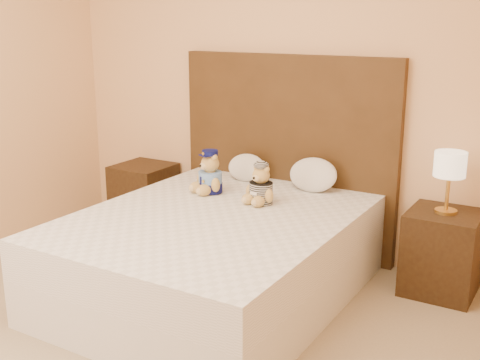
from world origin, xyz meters
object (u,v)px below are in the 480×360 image
(nightstand_left, at_px, (145,196))
(teddy_police, at_px, (210,172))
(lamp, at_px, (450,167))
(pillow_right, at_px, (313,173))
(bed, at_px, (215,255))
(pillow_left, at_px, (246,166))
(nightstand_right, at_px, (442,252))
(teddy_prisoner, at_px, (261,184))

(nightstand_left, height_order, teddy_police, teddy_police)
(lamp, distance_m, teddy_police, 1.61)
(pillow_right, bearing_deg, bed, -110.17)
(bed, height_order, pillow_left, pillow_left)
(nightstand_left, bearing_deg, pillow_right, 1.11)
(nightstand_left, distance_m, nightstand_right, 2.50)
(nightstand_left, relative_size, pillow_right, 1.51)
(teddy_police, distance_m, pillow_right, 0.74)
(nightstand_right, relative_size, pillow_right, 1.51)
(bed, height_order, lamp, lamp)
(lamp, relative_size, pillow_left, 1.29)
(nightstand_left, bearing_deg, nightstand_right, 0.00)
(nightstand_right, relative_size, pillow_left, 1.77)
(lamp, bearing_deg, pillow_left, 178.86)
(bed, distance_m, pillow_right, 0.97)
(nightstand_left, xyz_separation_m, pillow_right, (1.55, 0.03, 0.40))
(bed, xyz_separation_m, lamp, (1.25, 0.80, 0.57))
(nightstand_left, xyz_separation_m, nightstand_right, (2.50, 0.00, 0.00))
(pillow_right, bearing_deg, pillow_left, 180.00)
(nightstand_right, bearing_deg, teddy_prisoner, -158.81)
(nightstand_left, xyz_separation_m, pillow_left, (1.00, 0.03, 0.38))
(lamp, xyz_separation_m, teddy_prisoner, (-1.12, -0.43, -0.16))
(nightstand_right, height_order, teddy_prisoner, teddy_prisoner)
(teddy_police, bearing_deg, pillow_right, 58.13)
(nightstand_right, xyz_separation_m, pillow_right, (-0.95, 0.03, 0.40))
(lamp, bearing_deg, teddy_police, -165.85)
(bed, xyz_separation_m, nightstand_right, (1.25, 0.80, -0.00))
(pillow_left, xyz_separation_m, pillow_right, (0.56, 0.00, 0.02))
(pillow_right, bearing_deg, teddy_prisoner, -110.42)
(bed, bearing_deg, lamp, 32.62)
(teddy_prisoner, xyz_separation_m, pillow_left, (-0.38, 0.46, -0.03))
(bed, distance_m, nightstand_left, 1.48)
(nightstand_right, bearing_deg, teddy_police, -165.85)
(nightstand_right, xyz_separation_m, teddy_prisoner, (-1.12, -0.43, 0.41))
(nightstand_right, height_order, lamp, lamp)
(teddy_police, height_order, pillow_right, teddy_police)
(nightstand_left, xyz_separation_m, teddy_police, (0.95, -0.39, 0.43))
(teddy_police, bearing_deg, pillow_left, 106.49)
(nightstand_right, height_order, pillow_right, pillow_right)
(bed, xyz_separation_m, teddy_prisoner, (0.13, 0.37, 0.41))
(teddy_prisoner, bearing_deg, pillow_right, 81.87)
(teddy_prisoner, distance_m, pillow_left, 0.60)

